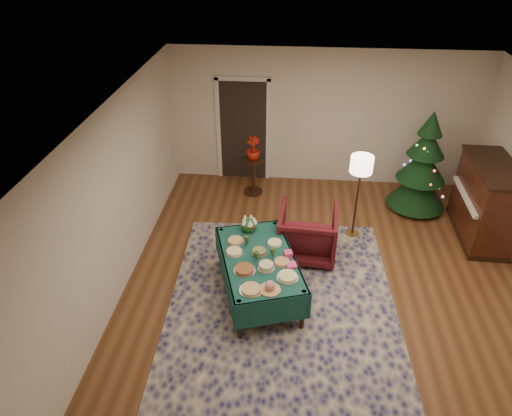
# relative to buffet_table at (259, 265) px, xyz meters

# --- Properties ---
(room_shell) EXTENTS (7.00, 7.00, 7.00)m
(room_shell) POSITION_rel_buffet_table_xyz_m (1.00, 0.04, 0.81)
(room_shell) COLOR #593319
(room_shell) RESTS_ON ground
(doorway) EXTENTS (1.08, 0.04, 2.16)m
(doorway) POSITION_rel_buffet_table_xyz_m (-0.60, 3.52, 0.56)
(doorway) COLOR black
(doorway) RESTS_ON ground
(rug) EXTENTS (3.34, 4.31, 0.02)m
(rug) POSITION_rel_buffet_table_xyz_m (0.36, -0.33, -0.53)
(rug) COLOR #121446
(rug) RESTS_ON ground
(buffet_table) EXTENTS (1.46, 1.94, 0.67)m
(buffet_table) POSITION_rel_buffet_table_xyz_m (0.00, 0.00, 0.00)
(buffet_table) COLOR black
(buffet_table) RESTS_ON ground
(platter_0) EXTENTS (0.30, 0.30, 0.04)m
(platter_0) POSITION_rel_buffet_table_xyz_m (-0.05, -0.67, 0.15)
(platter_0) COLOR silver
(platter_0) RESTS_ON buffet_table
(platter_1) EXTENTS (0.28, 0.28, 0.14)m
(platter_1) POSITION_rel_buffet_table_xyz_m (0.19, -0.64, 0.19)
(platter_1) COLOR silver
(platter_1) RESTS_ON buffet_table
(platter_2) EXTENTS (0.29, 0.29, 0.06)m
(platter_2) POSITION_rel_buffet_table_xyz_m (0.41, -0.39, 0.16)
(platter_2) COLOR silver
(platter_2) RESTS_ON buffet_table
(platter_3) EXTENTS (0.30, 0.30, 0.05)m
(platter_3) POSITION_rel_buffet_table_xyz_m (-0.17, -0.29, 0.15)
(platter_3) COLOR silver
(platter_3) RESTS_ON buffet_table
(platter_4) EXTENTS (0.23, 0.23, 0.09)m
(platter_4) POSITION_rel_buffet_table_xyz_m (0.12, -0.23, 0.18)
(platter_4) COLOR silver
(platter_4) RESTS_ON buffet_table
(platter_5) EXTENTS (0.24, 0.24, 0.04)m
(platter_5) POSITION_rel_buffet_table_xyz_m (0.32, -0.08, 0.15)
(platter_5) COLOR silver
(platter_5) RESTS_ON buffet_table
(platter_6) EXTENTS (0.26, 0.26, 0.05)m
(platter_6) POSITION_rel_buffet_table_xyz_m (-0.36, 0.07, 0.15)
(platter_6) COLOR silver
(platter_6) RESTS_ON buffet_table
(platter_7) EXTENTS (0.22, 0.22, 0.06)m
(platter_7) POSITION_rel_buffet_table_xyz_m (-0.01, 0.09, 0.16)
(platter_7) COLOR silver
(platter_7) RESTS_ON buffet_table
(platter_8) EXTENTS (0.23, 0.23, 0.04)m
(platter_8) POSITION_rel_buffet_table_xyz_m (0.20, 0.34, 0.15)
(platter_8) COLOR silver
(platter_8) RESTS_ON buffet_table
(platter_9) EXTENTS (0.26, 0.26, 0.04)m
(platter_9) POSITION_rel_buffet_table_xyz_m (-0.37, 0.34, 0.15)
(platter_9) COLOR silver
(platter_9) RESTS_ON buffet_table
(goblet_0) EXTENTS (0.07, 0.07, 0.16)m
(goblet_0) POSITION_rel_buffet_table_xyz_m (-0.20, 0.27, 0.22)
(goblet_0) COLOR #2D471E
(goblet_0) RESTS_ON buffet_table
(goblet_1) EXTENTS (0.07, 0.07, 0.16)m
(goblet_1) POSITION_rel_buffet_table_xyz_m (0.19, 0.03, 0.22)
(goblet_1) COLOR #2D471E
(goblet_1) RESTS_ON buffet_table
(goblet_2) EXTENTS (0.07, 0.07, 0.16)m
(goblet_2) POSITION_rel_buffet_table_xyz_m (-0.03, -0.08, 0.22)
(goblet_2) COLOR #2D471E
(goblet_2) RESTS_ON buffet_table
(napkin_stack) EXTENTS (0.17, 0.17, 0.04)m
(napkin_stack) POSITION_rel_buffet_table_xyz_m (0.46, -0.14, 0.15)
(napkin_stack) COLOR #E23E70
(napkin_stack) RESTS_ON buffet_table
(gift_box) EXTENTS (0.13, 0.13, 0.09)m
(gift_box) POSITION_rel_buffet_table_xyz_m (0.40, 0.06, 0.18)
(gift_box) COLOR #D33A71
(gift_box) RESTS_ON buffet_table
(centerpiece) EXTENTS (0.24, 0.24, 0.28)m
(centerpiece) POSITION_rel_buffet_table_xyz_m (-0.20, 0.64, 0.25)
(centerpiece) COLOR #1E4C1E
(centerpiece) RESTS_ON buffet_table
(armchair) EXTENTS (0.96, 0.91, 0.93)m
(armchair) POSITION_rel_buffet_table_xyz_m (0.70, 0.99, -0.07)
(armchair) COLOR #4B1015
(armchair) RESTS_ON ground
(floor_lamp) EXTENTS (0.36, 0.36, 1.50)m
(floor_lamp) POSITION_rel_buffet_table_xyz_m (1.50, 1.62, 0.74)
(floor_lamp) COLOR #A57F3F
(floor_lamp) RESTS_ON ground
(side_table) EXTENTS (0.41, 0.41, 0.73)m
(side_table) POSITION_rel_buffet_table_xyz_m (-0.35, 2.88, -0.18)
(side_table) COLOR black
(side_table) RESTS_ON ground
(potted_plant) EXTENTS (0.26, 0.47, 0.26)m
(potted_plant) POSITION_rel_buffet_table_xyz_m (-0.35, 2.88, 0.33)
(potted_plant) COLOR #9D1B0B
(potted_plant) RESTS_ON side_table
(christmas_tree) EXTENTS (1.19, 1.19, 1.93)m
(christmas_tree) POSITION_rel_buffet_table_xyz_m (2.75, 2.59, 0.33)
(christmas_tree) COLOR black
(christmas_tree) RESTS_ON ground
(piano) EXTENTS (0.78, 1.58, 1.34)m
(piano) POSITION_rel_buffet_table_xyz_m (3.65, 1.80, 0.12)
(piano) COLOR black
(piano) RESTS_ON ground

